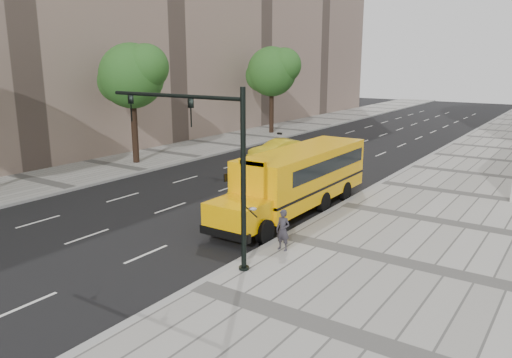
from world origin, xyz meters
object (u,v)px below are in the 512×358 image
Objects in this scene: tree_c at (273,71)px; taxi_near at (250,189)px; tree_b at (132,75)px; taxi_far at (279,150)px; pedestrian at (283,230)px; traffic_signal at (210,153)px; school_bus at (300,175)px.

taxi_near is (12.41, -21.69, -5.31)m from tree_c.
tree_b is 1.78× the size of taxi_far.
tree_c is 14.46m from taxi_far.
traffic_signal is (-1.58, -2.32, 3.15)m from pedestrian.
taxi_near is (-2.50, -0.70, -0.94)m from school_bus.
tree_b reaches higher than school_bus.
tree_c reaches higher than taxi_far.
school_bus is 2.38× the size of taxi_near.
tree_b is 15.87m from school_bus.
school_bus is 8.09m from traffic_signal.
pedestrian is at bearing -56.93° from tree_c.
school_bus is (14.92, -3.12, -4.42)m from tree_b.
traffic_signal reaches higher than taxi_near.
tree_b is 11.58m from taxi_far.
school_bus reaches higher than pedestrian.
pedestrian is at bearing -35.01° from taxi_far.
tree_c is 1.33× the size of traffic_signal.
traffic_signal is at bearing -84.51° from taxi_near.
taxi_near is 1.03× the size of taxi_far.
school_bus is 5.91m from pedestrian.
taxi_near is 6.70m from pedestrian.
pedestrian is at bearing 55.80° from traffic_signal.
taxi_near is 0.76× the size of traffic_signal.
tree_c is 31.91m from pedestrian.
tree_c is at bearing 118.52° from traffic_signal.
traffic_signal is at bearing -42.62° from taxi_far.
tree_c is at bearing 147.65° from taxi_far.
taxi_near is 3.06× the size of pedestrian.
tree_b is 0.99× the size of tree_c.
pedestrian reaches higher than taxi_far.
taxi_near is at bearing -164.44° from school_bus.
school_bus is 2.76m from taxi_near.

